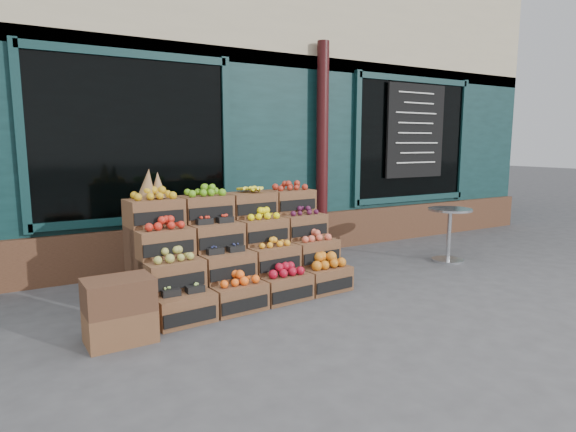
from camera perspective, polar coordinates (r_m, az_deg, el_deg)
ground at (r=5.37m, az=5.70°, el=-9.81°), size 60.00×60.00×0.00m
shop_facade at (r=9.73m, az=-12.49°, el=12.57°), size 12.00×6.24×4.80m
crate_display at (r=5.47m, az=-5.88°, el=-4.64°), size 2.38×1.30×1.44m
spare_crates at (r=4.43m, az=-19.35°, el=-10.51°), size 0.58×0.41×0.56m
bistro_table at (r=7.29m, az=18.56°, el=-1.41°), size 0.61×0.61×0.77m
shopkeeper at (r=6.92m, az=-17.70°, el=1.98°), size 0.79×0.64×1.89m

